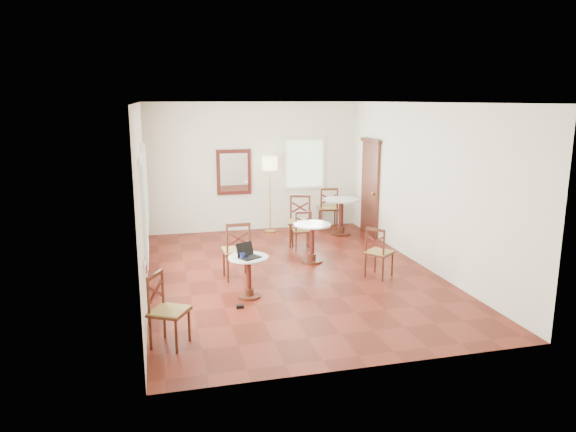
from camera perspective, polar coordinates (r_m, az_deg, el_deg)
The scene contains 17 objects.
ground at distance 9.61m, azimuth 0.44°, elevation -6.21°, with size 7.00×7.00×0.00m, color #5C1A0F.
room_shell at distance 9.43m, azimuth -0.32°, elevation 5.23°, with size 5.02×7.02×3.01m.
cafe_table_near at distance 8.42m, azimuth -4.22°, elevation -5.99°, with size 0.63×0.63×0.67m.
cafe_table_mid at distance 10.19m, azimuth 2.57°, elevation -2.41°, with size 0.71×0.71×0.75m.
cafe_table_back at distance 12.31m, azimuth 5.67°, elevation 0.37°, with size 0.79×0.79×0.84m.
chair_near_a at distance 9.27m, azimuth -5.48°, elevation -3.66°, with size 0.49×0.49×1.02m.
chair_near_b at distance 6.97m, azimuth -12.73°, elevation -9.76°, with size 0.59×0.59×0.94m.
chair_mid_a at distance 11.06m, azimuth 1.50°, elevation -1.50°, with size 0.40×0.40×0.83m.
chair_mid_b at distance 9.47m, azimuth 9.62°, elevation -3.81°, with size 0.59×0.59×0.91m.
chair_back_a at distance 12.87m, azimuth 4.31°, elevation 0.86°, with size 0.55×0.55×1.01m.
chair_back_b at distance 11.36m, azimuth 1.28°, elevation -0.53°, with size 0.61×0.61×1.06m.
floor_lamp at distance 12.34m, azimuth -1.95°, elevation 5.08°, with size 0.34×0.34×1.77m.
laptop at distance 8.30m, azimuth -4.33°, elevation -4.04°, with size 0.40×0.38×0.22m.
mouse at distance 8.28m, azimuth -4.79°, elevation -4.36°, with size 0.08×0.05×0.03m, color black.
navy_mug at distance 8.22m, azimuth -4.81°, elevation -4.27°, with size 0.12×0.08×0.09m.
water_glass at distance 8.27m, azimuth -5.12°, elevation -4.12°, with size 0.06×0.06×0.11m, color white.
power_adapter at distance 8.14m, azimuth -5.14°, elevation -9.59°, with size 0.11×0.07×0.05m, color black.
Camera 1 is at (-2.30, -8.81, 3.05)m, focal length 33.40 mm.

